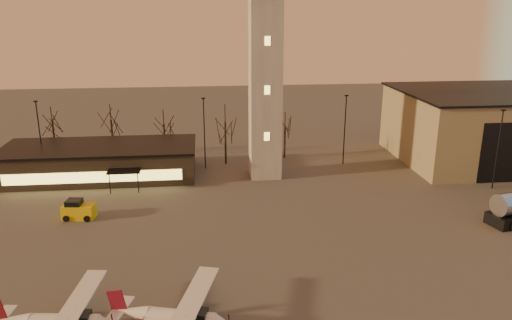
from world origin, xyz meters
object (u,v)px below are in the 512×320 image
(hangar, at_px, (503,125))
(terminal, at_px, (100,161))
(service_cart, at_px, (78,211))
(control_tower, at_px, (265,53))

(hangar, bearing_deg, terminal, -178.03)
(hangar, distance_m, terminal, 58.11)
(hangar, xyz_separation_m, service_cart, (-57.84, -15.97, -4.35))
(control_tower, distance_m, service_cart, 29.35)
(control_tower, relative_size, service_cart, 9.21)
(terminal, bearing_deg, control_tower, -5.15)
(terminal, distance_m, service_cart, 14.04)
(control_tower, bearing_deg, terminal, 174.85)
(service_cart, bearing_deg, terminal, 97.57)
(hangar, relative_size, service_cart, 8.64)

